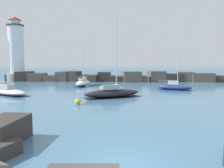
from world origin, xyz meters
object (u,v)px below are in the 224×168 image
at_px(sailboat_moored_0, 175,86).
at_px(sailboat_moored_3, 83,83).
at_px(lighthouse, 16,53).
at_px(sailboat_moored_1, 112,92).
at_px(mooring_buoy_orange_near, 78,102).
at_px(sailboat_moored_2, 8,91).

height_order(sailboat_moored_0, sailboat_moored_3, sailboat_moored_0).
height_order(lighthouse, sailboat_moored_1, lighthouse).
bearing_deg(sailboat_moored_1, mooring_buoy_orange_near, -123.37).
relative_size(sailboat_moored_1, mooring_buoy_orange_near, 12.87).
height_order(sailboat_moored_2, sailboat_moored_3, sailboat_moored_3).
distance_m(sailboat_moored_0, sailboat_moored_1, 13.25).
xyz_separation_m(lighthouse, mooring_buoy_orange_near, (22.66, -31.03, -6.82)).
distance_m(sailboat_moored_0, mooring_buoy_orange_near, 19.39).
height_order(lighthouse, mooring_buoy_orange_near, lighthouse).
distance_m(sailboat_moored_1, mooring_buoy_orange_near, 6.32).
bearing_deg(sailboat_moored_2, sailboat_moored_0, 16.51).
bearing_deg(sailboat_moored_0, sailboat_moored_2, -163.49).
bearing_deg(sailboat_moored_3, lighthouse, 148.36).
relative_size(sailboat_moored_0, sailboat_moored_3, 1.20).
distance_m(sailboat_moored_0, sailboat_moored_3, 17.55).
bearing_deg(mooring_buoy_orange_near, sailboat_moored_2, 150.93).
bearing_deg(mooring_buoy_orange_near, sailboat_moored_1, 56.63).
relative_size(sailboat_moored_0, mooring_buoy_orange_near, 11.80).
bearing_deg(sailboat_moored_1, sailboat_moored_0, 40.26).
xyz_separation_m(lighthouse, sailboat_moored_1, (26.13, -25.76, -6.49)).
bearing_deg(sailboat_moored_3, sailboat_moored_2, -123.39).
height_order(sailboat_moored_0, sailboat_moored_1, sailboat_moored_1).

